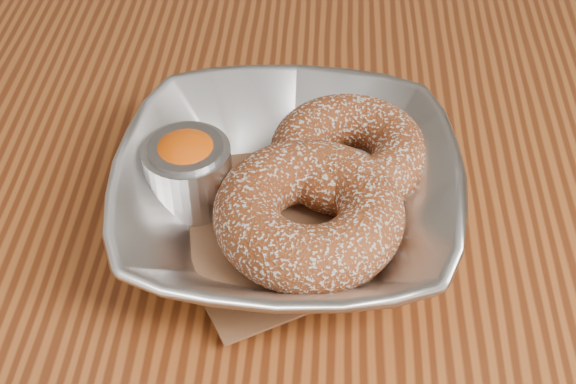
# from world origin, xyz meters

# --- Properties ---
(table) EXTENTS (1.20, 0.80, 0.75)m
(table) POSITION_xyz_m (0.00, 0.00, 0.65)
(table) COLOR brown
(table) RESTS_ON ground_plane
(serving_bowl) EXTENTS (0.21, 0.21, 0.05)m
(serving_bowl) POSITION_xyz_m (-0.07, 0.01, 0.78)
(serving_bowl) COLOR silver
(serving_bowl) RESTS_ON table
(parchment) EXTENTS (0.20, 0.20, 0.00)m
(parchment) POSITION_xyz_m (-0.07, 0.01, 0.76)
(parchment) COLOR brown
(parchment) RESTS_ON table
(donut_back) EXTENTS (0.12, 0.12, 0.04)m
(donut_back) POSITION_xyz_m (-0.04, 0.05, 0.78)
(donut_back) COLOR brown
(donut_back) RESTS_ON parchment
(donut_front) EXTENTS (0.14, 0.14, 0.04)m
(donut_front) POSITION_xyz_m (-0.06, -0.01, 0.78)
(donut_front) COLOR brown
(donut_front) RESTS_ON parchment
(ramekin) EXTENTS (0.05, 0.05, 0.05)m
(ramekin) POSITION_xyz_m (-0.14, 0.02, 0.78)
(ramekin) COLOR silver
(ramekin) RESTS_ON table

